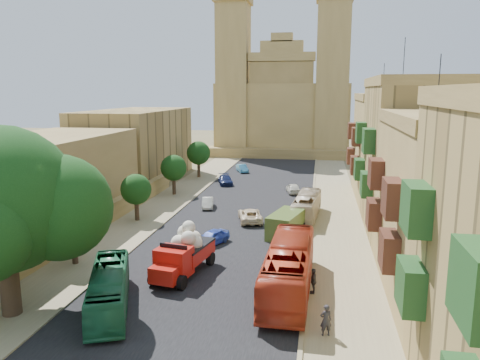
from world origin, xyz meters
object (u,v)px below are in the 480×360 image
(church, at_px, (284,106))
(car_blue_b, at_px, (242,168))
(olive_pickup, at_px, (286,224))
(street_tree_d, at_px, (199,153))
(car_white_a, at_px, (208,203))
(car_white_b, at_px, (293,188))
(bus_red_east, at_px, (289,268))
(street_tree_c, at_px, (174,168))
(bus_cream_east, at_px, (307,206))
(pedestrian_a, at_px, (326,320))
(car_dkblue, at_px, (225,180))
(car_blue_a, at_px, (212,237))
(ficus_tree, at_px, (4,205))
(red_truck, at_px, (183,253))
(pedestrian_c, at_px, (313,281))
(car_cream, at_px, (250,215))
(street_tree_b, at_px, (136,190))
(bus_green_north, at_px, (109,289))
(street_tree_a, at_px, (72,219))

(church, bearing_deg, car_blue_b, -99.80)
(church, distance_m, olive_pickup, 57.90)
(street_tree_d, height_order, olive_pickup, street_tree_d)
(church, distance_m, car_white_a, 49.56)
(olive_pickup, distance_m, car_white_b, 17.58)
(street_tree_d, relative_size, bus_red_east, 0.47)
(street_tree_c, distance_m, olive_pickup, 20.89)
(church, relative_size, bus_cream_east, 4.07)
(pedestrian_a, bearing_deg, bus_red_east, -84.20)
(car_white_b, bearing_deg, car_dkblue, -35.74)
(bus_red_east, xyz_separation_m, pedestrian_a, (2.28, -5.12, -0.72))
(street_tree_d, height_order, car_blue_a, street_tree_d)
(street_tree_c, xyz_separation_m, car_dkblue, (5.00, 7.23, -2.67))
(ficus_tree, height_order, olive_pickup, ficus_tree)
(red_truck, height_order, bus_cream_east, red_truck)
(church, bearing_deg, car_white_b, -83.52)
(street_tree_d, bearing_deg, car_dkblue, -43.66)
(pedestrian_c, bearing_deg, car_blue_b, -163.59)
(car_white_a, relative_size, car_white_b, 0.92)
(ficus_tree, relative_size, car_cream, 2.37)
(pedestrian_a, bearing_deg, red_truck, -53.11)
(street_tree_b, relative_size, pedestrian_a, 2.67)
(car_white_b, distance_m, pedestrian_c, 29.56)
(bus_green_north, xyz_separation_m, car_blue_a, (3.25, 12.38, -0.59))
(bus_green_north, relative_size, car_blue_a, 2.39)
(church, relative_size, olive_pickup, 6.74)
(street_tree_d, height_order, bus_cream_east, street_tree_d)
(bus_green_north, xyz_separation_m, car_cream, (5.36, 19.86, -0.57))
(street_tree_d, bearing_deg, bus_green_north, -82.29)
(bus_cream_east, distance_m, car_white_b, 11.74)
(street_tree_c, distance_m, pedestrian_c, 31.67)
(bus_red_east, bearing_deg, bus_green_north, 23.07)
(bus_cream_east, relative_size, car_white_b, 2.45)
(car_blue_b, relative_size, pedestrian_a, 2.08)
(bus_red_east, relative_size, bus_cream_east, 1.28)
(car_blue_a, distance_m, car_cream, 7.78)
(car_white_b, height_order, pedestrian_a, pedestrian_a)
(bus_red_east, height_order, car_blue_b, bus_red_east)
(street_tree_a, relative_size, bus_green_north, 0.59)
(street_tree_d, height_order, bus_red_east, street_tree_d)
(red_truck, relative_size, bus_red_east, 0.57)
(car_white_b, xyz_separation_m, pedestrian_a, (3.74, -34.57, 0.25))
(church, height_order, pedestrian_a, church)
(pedestrian_a, bearing_deg, bus_green_north, -22.84)
(bus_cream_east, bearing_deg, car_blue_b, -62.10)
(car_dkblue, xyz_separation_m, car_blue_b, (0.64, 10.15, -0.03))
(car_dkblue, bearing_deg, car_cream, -87.94)
(street_tree_a, xyz_separation_m, car_blue_a, (9.00, 5.94, -2.78))
(pedestrian_a, bearing_deg, street_tree_c, -78.11)
(street_tree_c, xyz_separation_m, car_blue_a, (9.00, -18.06, -2.68))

